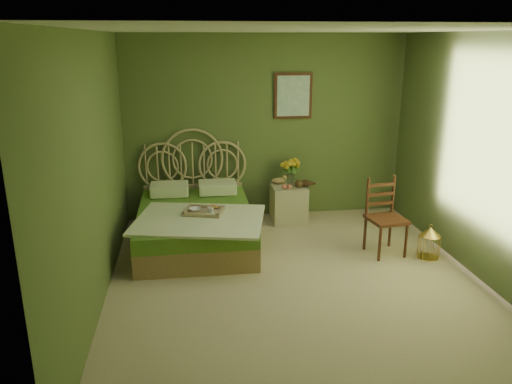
{
  "coord_description": "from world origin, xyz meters",
  "views": [
    {
      "loc": [
        -1.1,
        -4.73,
        2.52
      ],
      "look_at": [
        -0.31,
        1.0,
        0.74
      ],
      "focal_mm": 35.0,
      "sensor_mm": 36.0,
      "label": 1
    }
  ],
  "objects": [
    {
      "name": "birdcage",
      "position": [
        1.7,
        0.44,
        0.18
      ],
      "size": [
        0.25,
        0.25,
        0.38
      ],
      "rotation": [
        0.0,
        0.0,
        -0.05
      ],
      "color": "gold",
      "rests_on": "floor"
    },
    {
      "name": "cereal_bowl",
      "position": [
        -1.05,
        1.06,
        0.53
      ],
      "size": [
        0.19,
        0.19,
        0.04
      ],
      "primitive_type": "imported",
      "rotation": [
        0.0,
        0.0,
        0.34
      ],
      "color": "white",
      "rests_on": "bed"
    },
    {
      "name": "coffee_cup",
      "position": [
        -0.87,
        0.95,
        0.54
      ],
      "size": [
        0.1,
        0.1,
        0.07
      ],
      "primitive_type": "imported",
      "rotation": [
        0.0,
        0.0,
        0.26
      ],
      "color": "white",
      "rests_on": "bed"
    },
    {
      "name": "ceiling",
      "position": [
        0.0,
        0.0,
        2.6
      ],
      "size": [
        4.5,
        4.5,
        0.0
      ],
      "primitive_type": "plane",
      "rotation": [
        3.14,
        0.0,
        0.0
      ],
      "color": "silver",
      "rests_on": "wall_back"
    },
    {
      "name": "wall_back",
      "position": [
        0.0,
        2.25,
        1.3
      ],
      "size": [
        4.0,
        0.0,
        4.0
      ],
      "primitive_type": "plane",
      "rotation": [
        1.57,
        0.0,
        0.0
      ],
      "color": "#546434",
      "rests_on": "floor"
    },
    {
      "name": "bed",
      "position": [
        -1.06,
        1.29,
        0.29
      ],
      "size": [
        1.68,
        2.12,
        1.31
      ],
      "color": "tan",
      "rests_on": "floor"
    },
    {
      "name": "floor",
      "position": [
        0.0,
        0.0,
        0.0
      ],
      "size": [
        4.5,
        4.5,
        0.0
      ],
      "primitive_type": "plane",
      "color": "#CBB693",
      "rests_on": "ground"
    },
    {
      "name": "wall_left",
      "position": [
        -2.0,
        0.0,
        1.3
      ],
      "size": [
        0.0,
        4.5,
        4.5
      ],
      "primitive_type": "plane",
      "rotation": [
        1.57,
        0.0,
        1.57
      ],
      "color": "#546434",
      "rests_on": "floor"
    },
    {
      "name": "chair",
      "position": [
        1.22,
        0.7,
        0.52
      ],
      "size": [
        0.47,
        0.47,
        0.93
      ],
      "rotation": [
        0.0,
        0.0,
        0.16
      ],
      "color": "#3A1D0F",
      "rests_on": "floor"
    },
    {
      "name": "wall_right",
      "position": [
        2.0,
        0.0,
        1.3
      ],
      "size": [
        0.0,
        4.5,
        4.5
      ],
      "primitive_type": "plane",
      "rotation": [
        1.57,
        0.0,
        -1.57
      ],
      "color": "#546434",
      "rests_on": "floor"
    },
    {
      "name": "book_upper",
      "position": [
        0.46,
        1.93,
        0.56
      ],
      "size": [
        0.27,
        0.28,
        0.02
      ],
      "primitive_type": "imported",
      "rotation": [
        0.0,
        0.0,
        -0.68
      ],
      "color": "#472819",
      "rests_on": "nightstand"
    },
    {
      "name": "nightstand",
      "position": [
        0.29,
        1.92,
        0.35
      ],
      "size": [
        0.48,
        0.48,
        0.96
      ],
      "color": "beige",
      "rests_on": "floor"
    },
    {
      "name": "wall_art",
      "position": [
        0.38,
        2.22,
        1.75
      ],
      "size": [
        0.54,
        0.04,
        0.64
      ],
      "color": "#3A1D0F",
      "rests_on": "wall_back"
    },
    {
      "name": "book_lower",
      "position": [
        0.46,
        1.93,
        0.54
      ],
      "size": [
        0.26,
        0.29,
        0.02
      ],
      "primitive_type": "imported",
      "rotation": [
        0.0,
        0.0,
        0.46
      ],
      "color": "#381E0F",
      "rests_on": "nightstand"
    }
  ]
}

